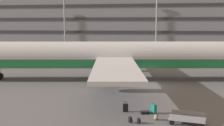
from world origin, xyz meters
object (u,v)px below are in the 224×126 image
Objects in this scene: airliner at (110,56)px; suitcase_red at (145,112)px; backpack_black at (131,120)px; backpack_upright at (156,117)px; suitcase_purple at (125,108)px; suitcase_silver at (154,109)px; backpack_large at (139,121)px; baggage_cart at (187,118)px.

suitcase_red is (5.09, -14.31, -3.02)m from airliner.
backpack_black is 2.06m from backpack_upright.
suitcase_purple is 1.56× the size of backpack_black.
suitcase_red is 0.94× the size of suitcase_purple.
backpack_black is at bearing -124.32° from suitcase_silver.
suitcase_silver is at bearing 95.14° from backpack_upright.
suitcase_silver is (0.70, 0.14, 0.31)m from suitcase_red.
backpack_large is 3.55m from baggage_cart.
suitcase_red is 0.24× the size of baggage_cart.
backpack_black is at bearing -113.06° from suitcase_red.
backpack_large is (-0.40, -2.48, 0.10)m from suitcase_red.
suitcase_silver is 0.26× the size of baggage_cart.
suitcase_red is 1.47× the size of backpack_black.
backpack_large is at bearing -99.16° from suitcase_red.
backpack_large is 0.14× the size of baggage_cart.
backpack_black is at bearing 170.83° from backpack_large.
backpack_large is at bearing -173.17° from baggage_cart.
suitcase_silver is 1.84× the size of backpack_large.
suitcase_silver reaches higher than suitcase_red.
suitcase_purple reaches higher than backpack_large.
backpack_upright reaches higher than backpack_large.
airliner is 17.42m from backpack_black.
backpack_black reaches higher than backpack_upright.
suitcase_red is at bearing -9.58° from suitcase_purple.
backpack_large is at bearing -112.90° from suitcase_silver.
baggage_cart reaches higher than backpack_black.
airliner reaches higher than suitcase_red.
suitcase_silver is 3.26m from baggage_cart.
backpack_upright is (2.51, -1.77, -0.15)m from suitcase_purple.
backpack_black is 1.15× the size of backpack_large.
backpack_upright is (0.85, -1.49, 0.11)m from suitcase_red.
backpack_black is at bearing -154.62° from backpack_upright.
backpack_black is at bearing -76.27° from airliner.
baggage_cart reaches higher than backpack_large.
baggage_cart is at bearing -63.35° from airliner.
suitcase_silver reaches higher than backpack_black.
backpack_large reaches higher than suitcase_red.
suitcase_purple is at bearing 170.42° from suitcase_red.
backpack_black is (0.64, -2.66, -0.13)m from suitcase_purple.
airliner is 14.70m from suitcase_purple.
backpack_black is 1.11× the size of backpack_upright.
suitcase_purple reaches higher than suitcase_red.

